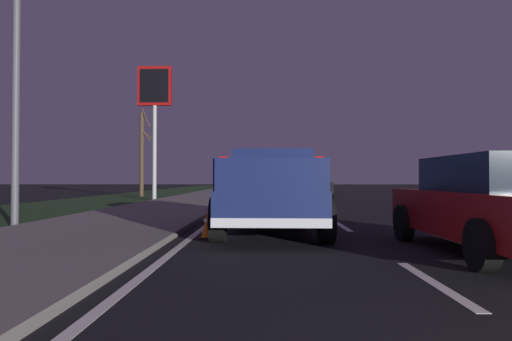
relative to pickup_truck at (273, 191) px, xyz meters
The scene contains 11 objects.
ground 17.77m from the pickup_truck, ahead, with size 144.00×144.00×0.00m, color black.
sidewalk_shoulder 18.12m from the pickup_truck, 12.63° to the left, with size 108.00×4.00×0.12m, color slate.
grass_verge 19.83m from the pickup_truck, 26.89° to the left, with size 108.00×6.00×0.01m, color #1E3819.
lane_markings 19.73m from the pickup_truck, ahead, with size 108.00×3.54×0.01m.
pickup_truck is the anchor object (origin of this frame).
sedan_red 4.74m from the pickup_truck, 133.60° to the right, with size 4.45×2.11×1.54m.
sedan_black 21.75m from the pickup_truck, ahead, with size 4.43×2.08×1.54m.
gas_price_sign 16.90m from the pickup_truck, 23.17° to the left, with size 0.27×1.90×7.49m.
street_light_near 7.05m from the pickup_truck, 86.63° to the left, with size 0.36×1.97×7.85m.
bare_tree_far 22.05m from the pickup_truck, 22.84° to the left, with size 1.58×1.31×6.02m.
traffic_cone_near 2.10m from the pickup_truck, 139.68° to the left, with size 0.36×0.36×0.58m.
Camera 1 is at (-1.25, 1.91, 1.18)m, focal length 32.20 mm.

